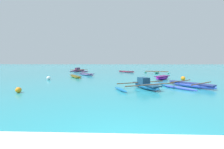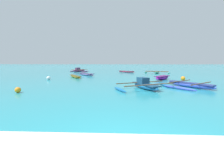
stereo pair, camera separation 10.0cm
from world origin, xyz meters
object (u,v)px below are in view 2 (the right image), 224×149
at_px(mooring_buoy_0, 48,78).
at_px(mooring_buoy_1, 18,90).
at_px(moored_boat_2, 145,85).
at_px(moored_boat_4, 126,72).
at_px(moored_boat_3, 86,74).
at_px(moored_boat_1, 75,76).
at_px(moored_boat_0, 162,77).
at_px(moored_boat_6, 79,70).
at_px(mooring_buoy_2, 183,78).
at_px(moored_boat_7, 190,85).
at_px(moored_boat_5, 157,72).

height_order(mooring_buoy_0, mooring_buoy_1, mooring_buoy_0).
bearing_deg(moored_boat_2, moored_boat_4, 157.33).
bearing_deg(moored_boat_2, moored_boat_3, -172.28).
relative_size(moored_boat_1, moored_boat_2, 0.74).
distance_m(moored_boat_0, moored_boat_6, 18.36).
height_order(moored_boat_2, mooring_buoy_2, moored_boat_2).
distance_m(moored_boat_0, moored_boat_7, 5.19).
xyz_separation_m(moored_boat_6, moored_boat_7, (13.73, -18.10, -0.08)).
xyz_separation_m(moored_boat_5, mooring_buoy_0, (-14.62, -10.42, 0.04)).
xyz_separation_m(moored_boat_7, mooring_buoy_0, (-13.51, 4.25, 0.01)).
distance_m(moored_boat_2, mooring_buoy_2, 7.27).
bearing_deg(moored_boat_2, mooring_buoy_1, -102.33).
height_order(moored_boat_5, mooring_buoy_2, mooring_buoy_2).
bearing_deg(mooring_buoy_0, moored_boat_1, 45.70).
distance_m(moored_boat_3, moored_boat_7, 14.58).
bearing_deg(mooring_buoy_1, moored_boat_6, 94.05).
relative_size(mooring_buoy_1, mooring_buoy_2, 0.82).
bearing_deg(mooring_buoy_0, moored_boat_0, 3.97).
bearing_deg(moored_boat_4, mooring_buoy_1, -71.11).
distance_m(moored_boat_5, moored_boat_6, 15.23).
height_order(moored_boat_6, mooring_buoy_2, moored_boat_6).
bearing_deg(moored_boat_6, moored_boat_5, -80.54).
relative_size(moored_boat_4, mooring_buoy_0, 7.42).
height_order(moored_boat_2, moored_boat_5, moored_boat_2).
bearing_deg(moored_boat_0, mooring_buoy_0, 137.78).
bearing_deg(moored_boat_5, moored_boat_2, -175.47).
xyz_separation_m(moored_boat_1, mooring_buoy_2, (12.50, -2.23, 0.07)).
xyz_separation_m(moored_boat_3, mooring_buoy_2, (11.85, -5.67, 0.04)).
distance_m(moored_boat_1, moored_boat_4, 12.01).
bearing_deg(moored_boat_1, mooring_buoy_1, -39.24).
bearing_deg(moored_boat_7, moored_boat_6, 179.95).
height_order(moored_boat_1, mooring_buoy_2, mooring_buoy_2).
relative_size(moored_boat_1, moored_boat_6, 0.92).
relative_size(moored_boat_5, mooring_buoy_0, 11.09).
relative_size(moored_boat_0, mooring_buoy_0, 5.61).
xyz_separation_m(moored_boat_0, moored_boat_1, (-10.46, 1.50, -0.08)).
relative_size(mooring_buoy_0, mooring_buoy_1, 1.12).
distance_m(moored_boat_0, mooring_buoy_1, 13.93).
height_order(moored_boat_0, moored_boat_6, moored_boat_6).
relative_size(moored_boat_4, moored_boat_5, 0.67).
xyz_separation_m(moored_boat_2, moored_boat_4, (-0.49, 17.25, -0.11)).
distance_m(moored_boat_2, mooring_buoy_0, 11.06).
height_order(moored_boat_1, moored_boat_7, moored_boat_7).
xyz_separation_m(moored_boat_1, moored_boat_7, (11.18, -6.64, 0.04)).
height_order(moored_boat_4, moored_boat_6, moored_boat_6).
height_order(moored_boat_6, moored_boat_7, moored_boat_6).
xyz_separation_m(moored_boat_3, moored_boat_6, (-3.20, 8.02, 0.09)).
xyz_separation_m(moored_boat_1, moored_boat_3, (0.65, 3.44, 0.03)).
height_order(moored_boat_2, mooring_buoy_0, moored_boat_2).
bearing_deg(mooring_buoy_2, moored_boat_0, 160.36).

